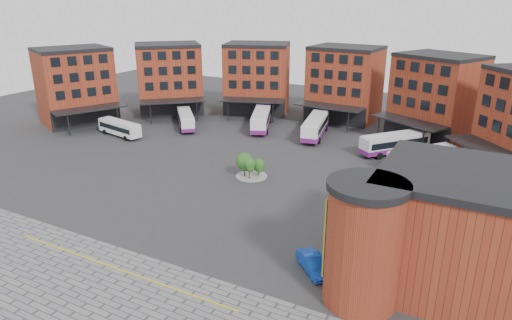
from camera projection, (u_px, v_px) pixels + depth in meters
The scene contains 13 objects.
ground at pixel (189, 207), 54.73m from camera, with size 160.00×160.00×0.00m, color #28282B.
paving_zone at pixel (44, 320), 35.57m from camera, with size 50.00×22.00×0.02m, color slate.
yellow_line at pixel (118, 269), 42.21m from camera, with size 26.00×0.15×0.02m, color gold.
main_building at pixel (286, 89), 86.15m from camera, with size 94.14×42.48×14.60m.
east_building at pixel (448, 234), 37.72m from camera, with size 17.40×15.40×10.60m.
tree_island at pixel (249, 165), 62.91m from camera, with size 4.40×4.40×3.51m.
bus_a at pixel (119, 127), 81.67m from camera, with size 10.08×4.15×2.78m.
bus_b at pixel (186, 119), 86.97m from camera, with size 9.00×9.81×3.05m.
bus_c at pixel (261, 119), 86.10m from camera, with size 7.41×12.61×3.51m.
bus_d at pixel (315, 126), 81.30m from camera, with size 5.29×12.90×3.54m.
bus_e at pixel (395, 143), 72.41m from camera, with size 9.61×10.85×3.33m.
bus_f at pixel (423, 158), 65.91m from camera, with size 8.95×10.42×3.16m.
blue_car at pixel (313, 263), 41.69m from camera, with size 1.64×4.70×1.55m, color #0E3EB6.
Camera 1 is at (30.36, -40.01, 23.84)m, focal length 32.00 mm.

